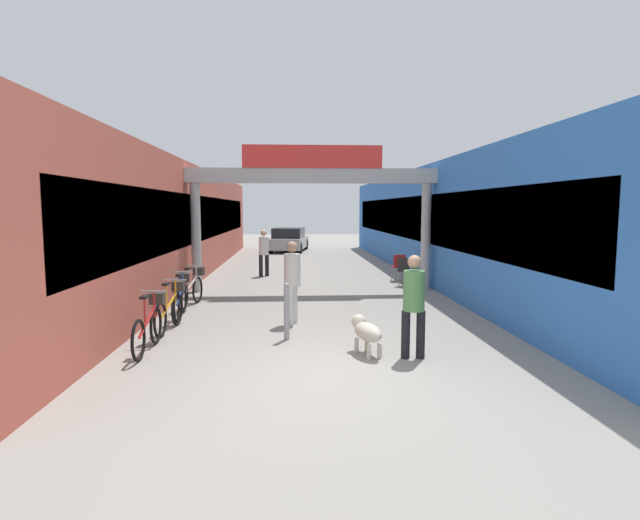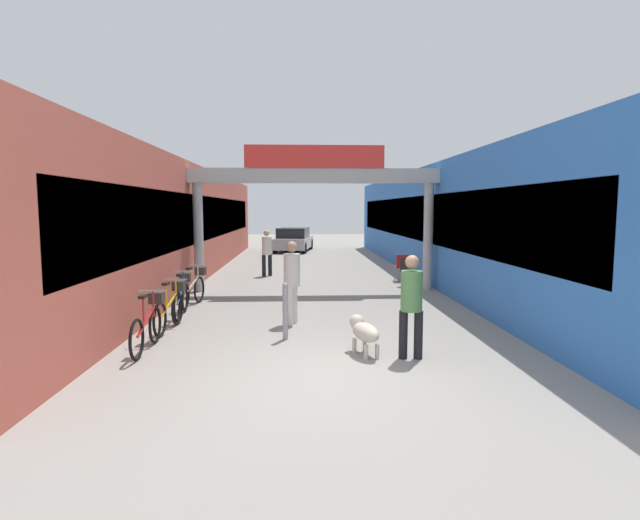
# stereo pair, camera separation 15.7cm
# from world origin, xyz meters

# --- Properties ---
(ground_plane) EXTENTS (80.00, 80.00, 0.00)m
(ground_plane) POSITION_xyz_m (0.00, 0.00, 0.00)
(ground_plane) COLOR gray
(storefront_left) EXTENTS (3.00, 26.00, 3.76)m
(storefront_left) POSITION_xyz_m (-5.09, 11.00, 1.88)
(storefront_left) COLOR #B25142
(storefront_left) RESTS_ON ground_plane
(storefront_right) EXTENTS (3.00, 26.00, 3.76)m
(storefront_right) POSITION_xyz_m (5.09, 11.00, 1.88)
(storefront_right) COLOR blue
(storefront_right) RESTS_ON ground_plane
(arcade_sign_gateway) EXTENTS (7.40, 0.47, 4.18)m
(arcade_sign_gateway) POSITION_xyz_m (0.00, 7.57, 2.98)
(arcade_sign_gateway) COLOR #B2B2B2
(arcade_sign_gateway) RESTS_ON ground_plane
(pedestrian_with_dog) EXTENTS (0.39, 0.36, 1.67)m
(pedestrian_with_dog) POSITION_xyz_m (1.33, 0.81, 0.95)
(pedestrian_with_dog) COLOR black
(pedestrian_with_dog) RESTS_ON ground_plane
(pedestrian_companion) EXTENTS (0.43, 0.43, 1.72)m
(pedestrian_companion) POSITION_xyz_m (-0.59, 3.31, 0.99)
(pedestrian_companion) COLOR silver
(pedestrian_companion) RESTS_ON ground_plane
(pedestrian_carrying_crate) EXTENTS (0.46, 0.46, 1.65)m
(pedestrian_carrying_crate) POSITION_xyz_m (-1.59, 10.78, 0.94)
(pedestrian_carrying_crate) COLOR black
(pedestrian_carrying_crate) RESTS_ON ground_plane
(dog_on_leash) EXTENTS (0.54, 0.88, 0.61)m
(dog_on_leash) POSITION_xyz_m (0.61, 1.08, 0.39)
(dog_on_leash) COLOR beige
(dog_on_leash) RESTS_ON ground_plane
(bicycle_red_nearest) EXTENTS (0.46, 1.69, 0.98)m
(bicycle_red_nearest) POSITION_xyz_m (-3.01, 1.51, 0.44)
(bicycle_red_nearest) COLOR black
(bicycle_red_nearest) RESTS_ON ground_plane
(bicycle_orange_second) EXTENTS (0.46, 1.69, 0.98)m
(bicycle_orange_second) POSITION_xyz_m (-2.99, 2.92, 0.44)
(bicycle_orange_second) COLOR black
(bicycle_orange_second) RESTS_ON ground_plane
(bicycle_blue_third) EXTENTS (0.46, 1.69, 0.98)m
(bicycle_blue_third) POSITION_xyz_m (-3.07, 4.21, 0.44)
(bicycle_blue_third) COLOR black
(bicycle_blue_third) RESTS_ON ground_plane
(bicycle_silver_farthest) EXTENTS (0.46, 1.68, 0.98)m
(bicycle_silver_farthest) POSITION_xyz_m (-3.07, 5.40, 0.44)
(bicycle_silver_farthest) COLOR black
(bicycle_silver_farthest) RESTS_ON ground_plane
(bollard_post_metal) EXTENTS (0.10, 0.10, 1.05)m
(bollard_post_metal) POSITION_xyz_m (-0.70, 2.07, 0.53)
(bollard_post_metal) COLOR gray
(bollard_post_metal) RESTS_ON ground_plane
(cafe_chair_black_nearer) EXTENTS (0.57, 0.57, 0.89)m
(cafe_chair_black_nearer) POSITION_xyz_m (2.90, 8.20, 0.54)
(cafe_chair_black_nearer) COLOR gray
(cafe_chair_black_nearer) RESTS_ON ground_plane
(cafe_chair_red_farther) EXTENTS (0.42, 0.42, 0.89)m
(cafe_chair_red_farther) POSITION_xyz_m (2.93, 9.29, 0.54)
(cafe_chair_red_farther) COLOR gray
(cafe_chair_red_farther) RESTS_ON ground_plane
(parked_car_silver) EXTENTS (2.31, 4.21, 1.33)m
(parked_car_silver) POSITION_xyz_m (-0.77, 21.21, 0.64)
(parked_car_silver) COLOR #99999E
(parked_car_silver) RESTS_ON ground_plane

